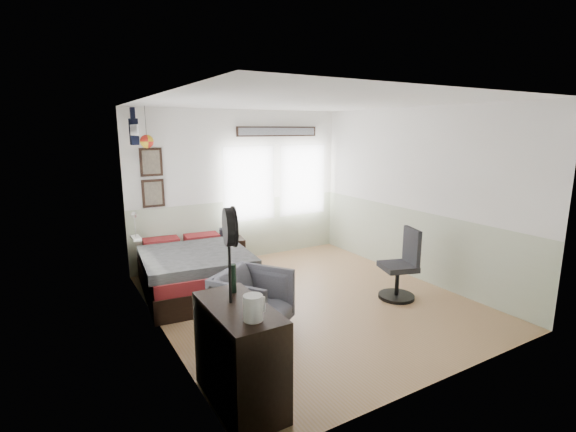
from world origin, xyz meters
name	(u,v)px	position (x,y,z in m)	size (l,w,h in m)	color
ground_plane	(308,300)	(0.00, 0.00, -0.01)	(4.00, 4.50, 0.01)	#A57847
room_shell	(297,185)	(-0.08, 0.19, 1.61)	(4.02, 4.52, 2.71)	silver
wall_decor	(183,146)	(-1.10, 1.96, 2.10)	(3.55, 1.32, 1.44)	black
bed	(193,270)	(-1.27, 1.18, 0.31)	(1.60, 2.13, 0.64)	black
dresser	(240,355)	(-1.74, -1.56, 0.45)	(0.48, 1.00, 0.90)	black
armchair	(253,301)	(-1.06, -0.40, 0.36)	(0.77, 0.79, 0.72)	#4B4C55
nightstand	(229,253)	(-0.40, 1.92, 0.25)	(0.51, 0.41, 0.51)	black
task_chair	(401,270)	(1.18, -0.59, 0.41)	(0.56, 0.56, 1.01)	black
kettle	(253,308)	(-1.74, -1.86, 1.00)	(0.18, 0.15, 0.21)	silver
bottle	(233,278)	(-1.66, -1.25, 1.03)	(0.07, 0.07, 0.27)	black
stand_fan	(230,229)	(-1.76, -1.46, 1.55)	(0.16, 0.34, 0.84)	black
black_bag	(228,234)	(-0.40, 1.92, 0.60)	(0.30, 0.20, 0.18)	black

